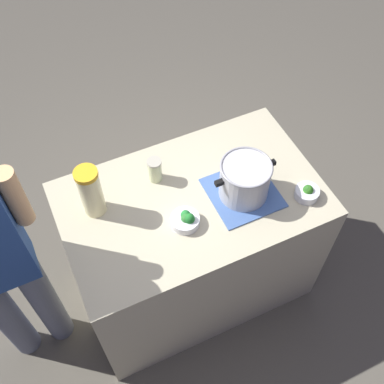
# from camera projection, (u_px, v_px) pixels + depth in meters

# --- Properties ---
(ground_plane) EXTENTS (8.00, 8.00, 0.00)m
(ground_plane) POSITION_uv_depth(u_px,v_px,m) (192.00, 279.00, 3.04)
(ground_plane) COLOR #595448
(counter_slab) EXTENTS (1.28, 0.79, 0.91)m
(counter_slab) POSITION_uv_depth(u_px,v_px,m) (192.00, 244.00, 2.67)
(counter_slab) COLOR #BEB595
(counter_slab) RESTS_ON ground_plane
(dish_cloth) EXTENTS (0.32, 0.33, 0.01)m
(dish_cloth) POSITION_uv_depth(u_px,v_px,m) (243.00, 193.00, 2.32)
(dish_cloth) COLOR #4768A5
(dish_cloth) RESTS_ON counter_slab
(cooking_pot) EXTENTS (0.32, 0.25, 0.20)m
(cooking_pot) POSITION_uv_depth(u_px,v_px,m) (245.00, 179.00, 2.23)
(cooking_pot) COLOR #B7B7BC
(cooking_pot) RESTS_ON dish_cloth
(lemonade_pitcher) EXTENTS (0.11, 0.11, 0.28)m
(lemonade_pitcher) POSITION_uv_depth(u_px,v_px,m) (91.00, 192.00, 2.15)
(lemonade_pitcher) COLOR #F6E9A8
(lemonade_pitcher) RESTS_ON counter_slab
(mason_jar) EXTENTS (0.07, 0.07, 0.13)m
(mason_jar) POSITION_uv_depth(u_px,v_px,m) (155.00, 170.00, 2.33)
(mason_jar) COLOR beige
(mason_jar) RESTS_ON counter_slab
(broccoli_bowl_front) EXTENTS (0.14, 0.14, 0.08)m
(broccoli_bowl_front) POSITION_uv_depth(u_px,v_px,m) (186.00, 220.00, 2.20)
(broccoli_bowl_front) COLOR silver
(broccoli_bowl_front) RESTS_ON counter_slab
(broccoli_bowl_center) EXTENTS (0.12, 0.12, 0.07)m
(broccoli_bowl_center) POSITION_uv_depth(u_px,v_px,m) (307.00, 192.00, 2.29)
(broccoli_bowl_center) COLOR silver
(broccoli_bowl_center) RESTS_ON counter_slab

